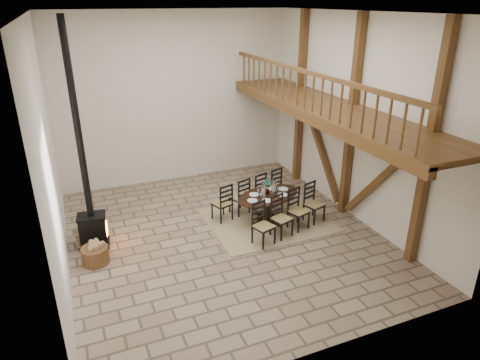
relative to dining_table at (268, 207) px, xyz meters
name	(u,v)px	position (x,y,z in m)	size (l,w,h in m)	color
ground	(224,236)	(-1.30, -0.30, -0.37)	(8.00, 8.00, 0.00)	gray
room_shell	(272,108)	(-0.11, -0.30, 2.65)	(7.02, 8.02, 5.01)	silver
rug	(268,220)	(0.00, 0.00, -0.36)	(3.00, 2.50, 0.02)	tan
dining_table	(268,207)	(0.00, 0.00, 0.00)	(2.65, 2.51, 1.13)	black
wood_stove	(89,202)	(-4.20, 0.40, 0.77)	(0.68, 0.56, 5.00)	black
log_basket	(95,254)	(-4.25, -0.29, -0.16)	(0.57, 0.57, 0.47)	brown
log_stack	(82,237)	(-4.45, 0.59, -0.17)	(0.30, 0.41, 0.40)	tan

